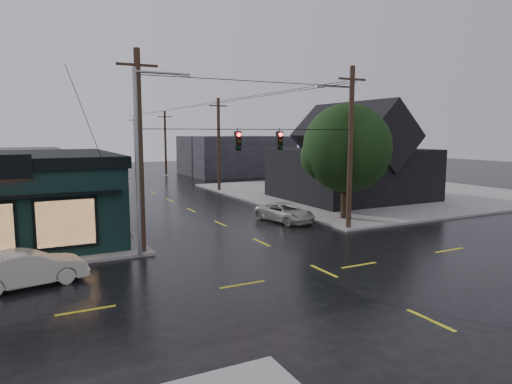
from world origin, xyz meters
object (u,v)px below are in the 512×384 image
utility_pole_nw (143,254)px  corner_tree (347,148)px  sedan_cream (28,269)px  suv_silver (285,213)px  utility_pole_ne (348,230)px

utility_pole_nw → corner_tree: bearing=10.3°
sedan_cream → suv_silver: sedan_cream is taller
utility_pole_ne → sedan_cream: (-18.23, -2.79, 0.73)m
corner_tree → utility_pole_nw: size_ratio=0.79×
corner_tree → utility_pole_nw: 15.93m
corner_tree → utility_pole_ne: (-1.86, -2.69, -5.05)m
corner_tree → utility_pole_nw: corner_tree is taller
corner_tree → sedan_cream: size_ratio=1.80×
utility_pole_nw → sedan_cream: (-5.23, -2.79, 0.73)m
utility_pole_ne → suv_silver: 4.71m
corner_tree → sedan_cream: bearing=-164.7°
utility_pole_nw → suv_silver: bearing=20.8°
corner_tree → sedan_cream: (-20.10, -5.48, -4.32)m
utility_pole_nw → utility_pole_ne: bearing=0.0°
utility_pole_ne → sedan_cream: 18.46m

